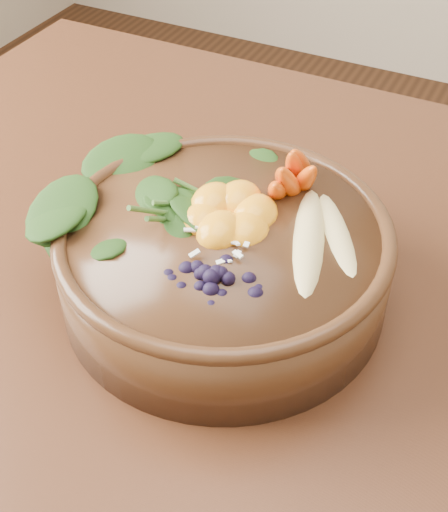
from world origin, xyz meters
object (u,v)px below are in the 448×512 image
(banana_halves, at_px, (325,223))
(kale_heap, at_px, (185,164))
(dining_table, at_px, (448,409))
(stoneware_bowl, at_px, (224,264))
(mandarin_cluster, at_px, (230,202))
(blueberry_pile, at_px, (216,259))
(carrot_cluster, at_px, (296,145))

(banana_halves, bearing_deg, kale_heap, 156.45)
(dining_table, height_order, stoneware_bowl, stoneware_bowl)
(stoneware_bowl, relative_size, mandarin_cluster, 3.15)
(dining_table, relative_size, mandarin_cluster, 15.62)
(dining_table, relative_size, blueberry_pile, 10.72)
(dining_table, distance_m, carrot_cluster, 0.31)
(blueberry_pile, bearing_deg, carrot_cluster, 87.95)
(dining_table, height_order, mandarin_cluster, mandarin_cluster)
(kale_heap, distance_m, blueberry_pile, 0.14)
(stoneware_bowl, height_order, mandarin_cluster, mandarin_cluster)
(kale_heap, relative_size, banana_halves, 1.15)
(carrot_cluster, bearing_deg, banana_halves, -66.94)
(dining_table, distance_m, banana_halves, 0.25)
(banana_halves, height_order, blueberry_pile, blueberry_pile)
(kale_heap, bearing_deg, dining_table, -2.05)
(mandarin_cluster, bearing_deg, banana_halves, 7.75)
(kale_heap, relative_size, mandarin_cluster, 2.07)
(carrot_cluster, relative_size, mandarin_cluster, 0.87)
(banana_halves, xyz_separation_m, blueberry_pile, (-0.06, -0.09, 0.01))
(carrot_cluster, bearing_deg, kale_heap, -169.49)
(banana_halves, bearing_deg, mandarin_cluster, 170.25)
(kale_heap, distance_m, carrot_cluster, 0.11)
(banana_halves, relative_size, blueberry_pile, 1.23)
(carrot_cluster, distance_m, blueberry_pile, 0.16)
(kale_heap, height_order, carrot_cluster, carrot_cluster)
(dining_table, relative_size, carrot_cluster, 17.96)
(blueberry_pile, bearing_deg, stoneware_bowl, 110.36)
(dining_table, height_order, kale_heap, kale_heap)
(kale_heap, height_order, banana_halves, kale_heap)
(dining_table, bearing_deg, carrot_cluster, 163.50)
(kale_heap, bearing_deg, banana_halves, -6.05)
(carrot_cluster, height_order, banana_halves, carrot_cluster)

